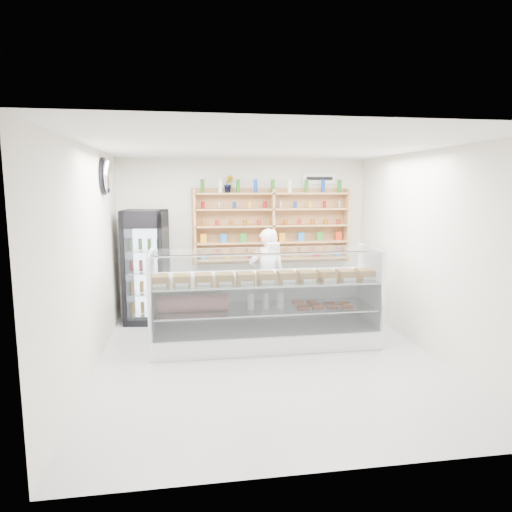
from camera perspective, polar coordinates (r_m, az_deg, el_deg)
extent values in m
plane|color=#A9A9AE|center=(6.30, 1.57, -12.74)|extent=(5.00, 5.00, 0.00)
plane|color=white|center=(5.89, 1.69, 13.54)|extent=(5.00, 5.00, 0.00)
plane|color=beige|center=(8.39, -1.50, 2.49)|extent=(4.50, 0.00, 4.50)
plane|color=beige|center=(3.56, 9.06, -6.03)|extent=(4.50, 0.00, 4.50)
plane|color=beige|center=(5.95, -20.18, -0.55)|extent=(0.00, 5.00, 5.00)
plane|color=beige|center=(6.72, 20.85, 0.40)|extent=(0.00, 5.00, 5.00)
cube|color=white|center=(6.78, 1.12, -9.94)|extent=(3.25, 0.92, 0.27)
cube|color=white|center=(7.06, 0.52, -5.16)|extent=(3.25, 0.05, 0.68)
cube|color=silver|center=(6.66, 1.13, -6.53)|extent=(3.12, 0.81, 0.02)
cube|color=silver|center=(6.57, 1.14, -3.15)|extent=(3.19, 0.85, 0.02)
cube|color=silver|center=(6.16, 1.86, -5.02)|extent=(3.19, 0.13, 1.13)
cube|color=silver|center=(6.44, 1.24, 0.72)|extent=(3.19, 0.65, 0.01)
imported|color=silver|center=(7.48, 1.41, -2.78)|extent=(0.60, 0.39, 1.63)
cube|color=black|center=(7.95, -13.56, -1.30)|extent=(0.77, 0.76, 1.92)
cube|color=#290433|center=(7.54, -13.64, 4.41)|extent=(0.67, 0.12, 0.27)
cube|color=silver|center=(7.64, -13.39, -2.34)|extent=(0.58, 0.09, 1.51)
cube|color=tan|center=(8.14, -7.67, 3.57)|extent=(0.04, 0.28, 1.33)
cube|color=tan|center=(8.29, 2.07, 3.74)|extent=(0.04, 0.28, 1.33)
cube|color=tan|center=(8.67, 11.22, 3.79)|extent=(0.04, 0.28, 1.33)
cube|color=tan|center=(8.36, 2.05, -0.30)|extent=(2.80, 0.28, 0.03)
cube|color=tan|center=(8.32, 2.06, 1.74)|extent=(2.80, 0.28, 0.03)
cube|color=tan|center=(8.29, 2.07, 3.80)|extent=(2.80, 0.28, 0.03)
cube|color=tan|center=(8.27, 2.08, 5.88)|extent=(2.80, 0.28, 0.03)
cube|color=tan|center=(8.26, 2.10, 7.82)|extent=(2.80, 0.28, 0.03)
imported|color=#1E6626|center=(8.15, -3.44, 8.99)|extent=(0.17, 0.14, 0.31)
ellipsoid|color=silver|center=(7.06, -18.09, 9.46)|extent=(0.15, 0.50, 0.50)
cube|color=white|center=(8.60, 7.91, 9.57)|extent=(0.62, 0.03, 0.20)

